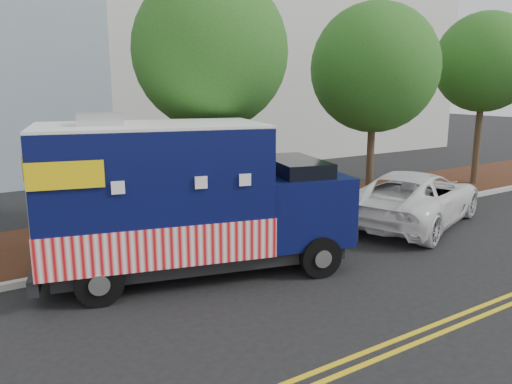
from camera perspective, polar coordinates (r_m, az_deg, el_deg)
ground at (r=11.39m, az=-6.73°, el=-9.35°), size 120.00×120.00×0.00m
curb at (r=12.56m, az=-9.59°, el=-7.00°), size 120.00×0.18×0.15m
mulch_strip at (r=14.43m, az=-12.93°, el=-4.61°), size 120.00×4.00×0.15m
centerline_near at (r=8.03m, az=8.35°, el=-19.13°), size 120.00×0.10×0.01m
centerline_far at (r=7.87m, az=9.62°, el=-19.86°), size 120.00×0.10×0.01m
tree_b at (r=13.78m, az=-5.22°, el=15.63°), size 4.15×4.15×7.09m
tree_c at (r=18.14m, az=13.39°, el=13.60°), size 4.42×4.42×6.94m
tree_d at (r=22.38m, az=24.66°, el=13.29°), size 3.92×3.92×6.99m
sign_post at (r=12.07m, az=-20.52°, el=-2.83°), size 0.06×0.06×2.40m
food_truck at (r=11.02m, az=-8.53°, el=-1.25°), size 7.22×4.10×3.60m
white_car at (r=15.90m, az=17.64°, el=-0.59°), size 6.38×4.53×1.62m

